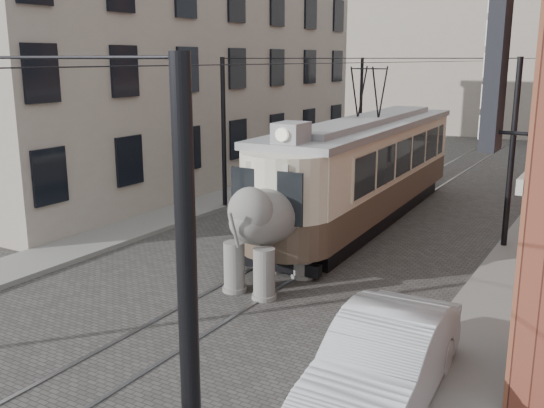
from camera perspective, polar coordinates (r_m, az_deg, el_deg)
The scene contains 10 objects.
ground at distance 17.31m, azimuth -0.44°, elevation -6.75°, with size 120.00×120.00×0.00m, color #413F3C.
tram_rails at distance 17.31m, azimuth -0.44°, elevation -6.71°, with size 1.54×80.00×0.02m, color slate, non-canonical shape.
sidewalk_right at distance 15.31m, azimuth 19.52°, elevation -10.02°, with size 2.00×60.00×0.15m, color slate.
sidewalk_left at distance 21.21m, azimuth -15.70°, elevation -3.24°, with size 2.00×60.00×0.15m, color slate.
stucco_building at distance 30.81m, azimuth -8.62°, elevation 11.43°, with size 7.00×24.00×10.00m, color gray.
distant_block at distance 54.59m, azimuth 22.35°, elevation 13.47°, with size 28.00×10.00×14.00m, color gray.
catenary at distance 20.99m, azimuth 6.14°, elevation 5.20°, with size 11.00×30.20×6.00m, color black, non-canonical shape.
tram at distance 23.05m, azimuth 8.79°, elevation 5.39°, with size 2.93×14.22×5.64m, color beige, non-canonical shape.
elephant at distance 16.32m, azimuth -0.24°, elevation -2.55°, with size 2.66×4.82×2.95m, color #625F5A, non-canonical shape.
parked_car at distance 11.20m, azimuth 10.28°, elevation -14.16°, with size 1.73×4.92×1.62m, color #AEAEB3.
Camera 1 is at (8.37, -13.94, 5.94)m, focal length 40.65 mm.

